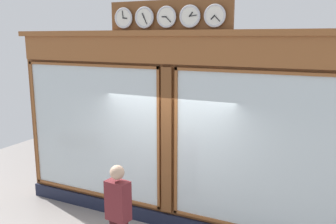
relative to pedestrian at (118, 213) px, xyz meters
The scene contains 2 objects.
shop_facade 1.82m from the pedestrian, 95.09° to the right, with size 6.80×0.42×4.16m.
pedestrian is the anchor object (origin of this frame).
Camera 1 is at (-2.75, 5.66, 3.55)m, focal length 38.65 mm.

